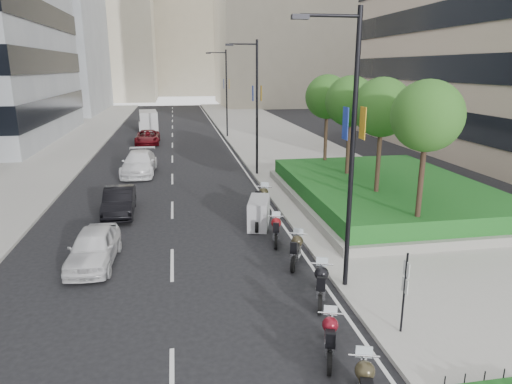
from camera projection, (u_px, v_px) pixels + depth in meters
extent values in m
plane|color=black|center=(222.00, 315.00, 13.86)|extent=(160.00, 160.00, 0.00)
cube|color=#9E9B93|center=(283.00, 145.00, 43.84)|extent=(10.00, 100.00, 0.15)
cube|color=#9E9B93|center=(52.00, 151.00, 40.31)|extent=(8.00, 100.00, 0.15)
cube|color=silver|center=(228.00, 147.00, 42.97)|extent=(0.12, 100.00, 0.01)
cube|color=silver|center=(172.00, 149.00, 42.09)|extent=(0.12, 100.00, 0.01)
cube|color=gray|center=(24.00, 17.00, 72.33)|extent=(22.00, 26.00, 30.00)
cube|color=#B7AD93|center=(290.00, 10.00, 88.76)|extent=(28.00, 24.00, 36.00)
cube|color=#B7AD93|center=(93.00, 22.00, 101.30)|extent=(26.00, 24.00, 34.00)
cube|color=#B7AD93|center=(182.00, 22.00, 123.12)|extent=(30.00, 24.00, 38.00)
cube|color=gray|center=(385.00, 198.00, 24.94)|extent=(10.00, 14.00, 0.40)
cube|color=#154A1A|center=(386.00, 187.00, 24.78)|extent=(9.40, 13.40, 0.80)
cylinder|color=#332319|center=(420.00, 188.00, 18.41)|extent=(0.22, 0.22, 4.00)
sphere|color=#25551A|center=(427.00, 116.00, 17.64)|extent=(2.80, 2.80, 2.80)
cylinder|color=#332319|center=(378.00, 167.00, 22.21)|extent=(0.22, 0.22, 4.00)
sphere|color=#25551A|center=(382.00, 107.00, 21.44)|extent=(2.80, 2.80, 2.80)
cylinder|color=#332319|center=(348.00, 153.00, 26.01)|extent=(0.22, 0.22, 4.00)
sphere|color=#25551A|center=(351.00, 101.00, 25.24)|extent=(2.80, 2.80, 2.80)
cylinder|color=#332319|center=(325.00, 142.00, 29.81)|extent=(0.22, 0.22, 4.00)
sphere|color=#25551A|center=(327.00, 97.00, 29.04)|extent=(2.80, 2.80, 2.80)
cylinder|color=black|center=(352.00, 158.00, 14.34)|extent=(0.16, 0.16, 9.00)
cylinder|color=black|center=(330.00, 16.00, 13.08)|extent=(1.80, 0.10, 0.10)
cube|color=black|center=(300.00, 17.00, 12.94)|extent=(0.50, 0.22, 0.14)
cube|color=gold|center=(363.00, 123.00, 14.10)|extent=(0.02, 0.45, 1.00)
cube|color=#1C359C|center=(345.00, 123.00, 14.00)|extent=(0.02, 0.45, 1.00)
cylinder|color=black|center=(257.00, 110.00, 30.48)|extent=(0.16, 0.16, 9.00)
cylinder|color=black|center=(243.00, 44.00, 29.22)|extent=(1.80, 0.10, 0.10)
cube|color=black|center=(229.00, 45.00, 29.08)|extent=(0.50, 0.22, 0.14)
cube|color=gold|center=(261.00, 93.00, 30.24)|extent=(0.02, 0.45, 1.00)
cube|color=#1C359C|center=(253.00, 93.00, 30.15)|extent=(0.02, 0.45, 1.00)
cylinder|color=black|center=(227.00, 95.00, 47.58)|extent=(0.16, 0.16, 9.00)
cylinder|color=black|center=(217.00, 53.00, 46.31)|extent=(1.80, 0.10, 0.10)
cube|color=black|center=(208.00, 53.00, 46.18)|extent=(0.50, 0.22, 0.14)
cube|color=gold|center=(229.00, 84.00, 47.33)|extent=(0.02, 0.45, 1.00)
cube|color=#1C359C|center=(224.00, 84.00, 47.24)|extent=(0.02, 0.45, 1.00)
cylinder|color=black|center=(404.00, 296.00, 12.43)|extent=(0.06, 0.06, 2.50)
cube|color=silver|center=(406.00, 269.00, 12.22)|extent=(0.02, 0.32, 0.42)
cube|color=silver|center=(405.00, 286.00, 12.36)|extent=(0.02, 0.32, 0.42)
cylinder|color=black|center=(361.00, 377.00, 10.64)|extent=(0.27, 0.59, 0.59)
sphere|color=#332D1C|center=(365.00, 371.00, 10.03)|extent=(0.45, 0.45, 0.45)
cylinder|color=silver|center=(364.00, 356.00, 10.22)|extent=(0.68, 0.24, 0.05)
cylinder|color=black|center=(330.00, 364.00, 11.12)|extent=(0.28, 0.56, 0.55)
cylinder|color=black|center=(329.00, 331.00, 12.49)|extent=(0.28, 0.56, 0.55)
cube|color=silver|center=(330.00, 343.00, 11.72)|extent=(0.50, 0.81, 0.38)
sphere|color=#600C16|center=(330.00, 325.00, 11.91)|extent=(0.43, 0.43, 0.43)
cube|color=black|center=(330.00, 339.00, 11.39)|extent=(0.45, 0.72, 0.14)
cylinder|color=silver|center=(330.00, 313.00, 12.09)|extent=(0.64, 0.25, 0.04)
cylinder|color=black|center=(320.00, 305.00, 13.84)|extent=(0.31, 0.61, 0.61)
cylinder|color=black|center=(321.00, 282.00, 15.33)|extent=(0.31, 0.61, 0.61)
cube|color=silver|center=(321.00, 289.00, 14.50)|extent=(0.55, 0.88, 0.41)
sphere|color=black|center=(322.00, 273.00, 14.71)|extent=(0.47, 0.47, 0.47)
cube|color=black|center=(321.00, 284.00, 14.13)|extent=(0.50, 0.78, 0.16)
cylinder|color=silver|center=(322.00, 264.00, 14.90)|extent=(0.70, 0.29, 0.05)
cylinder|color=black|center=(293.00, 265.00, 16.66)|extent=(0.34, 0.59, 0.59)
cylinder|color=black|center=(299.00, 249.00, 18.09)|extent=(0.34, 0.59, 0.59)
cube|color=silver|center=(296.00, 253.00, 17.29)|extent=(0.58, 0.86, 0.40)
sphere|color=#2C2618|center=(297.00, 241.00, 17.49)|extent=(0.46, 0.46, 0.46)
cube|color=black|center=(295.00, 248.00, 16.94)|extent=(0.53, 0.76, 0.15)
cylinder|color=silver|center=(298.00, 234.00, 17.68)|extent=(0.67, 0.32, 0.05)
cylinder|color=black|center=(276.00, 242.00, 18.79)|extent=(0.24, 0.59, 0.58)
cylinder|color=black|center=(276.00, 230.00, 20.23)|extent=(0.24, 0.59, 0.58)
cube|color=silver|center=(276.00, 233.00, 19.43)|extent=(0.45, 0.83, 0.39)
sphere|color=maroon|center=(276.00, 223.00, 19.63)|extent=(0.45, 0.45, 0.45)
cube|color=black|center=(276.00, 229.00, 19.08)|extent=(0.41, 0.74, 0.15)
cylinder|color=silver|center=(276.00, 216.00, 19.82)|extent=(0.68, 0.20, 0.05)
cylinder|color=black|center=(257.00, 226.00, 20.66)|extent=(0.29, 0.66, 0.65)
cylinder|color=black|center=(260.00, 214.00, 22.28)|extent=(0.29, 0.66, 0.65)
cube|color=gray|center=(259.00, 213.00, 21.38)|extent=(1.44, 2.36, 1.31)
cylinder|color=black|center=(258.00, 210.00, 22.92)|extent=(0.40, 0.67, 0.67)
cylinder|color=black|center=(266.00, 201.00, 24.53)|extent=(0.40, 0.67, 0.67)
cube|color=silver|center=(262.00, 202.00, 23.63)|extent=(0.68, 0.97, 0.46)
sphere|color=#2B2818|center=(263.00, 193.00, 23.85)|extent=(0.52, 0.52, 0.52)
cube|color=black|center=(260.00, 197.00, 23.23)|extent=(0.61, 0.87, 0.17)
cylinder|color=silver|center=(265.00, 187.00, 24.06)|extent=(0.75, 0.38, 0.05)
imported|color=silver|center=(94.00, 247.00, 17.24)|extent=(1.80, 4.11, 1.38)
imported|color=black|center=(119.00, 201.00, 23.14)|extent=(1.56, 4.20, 1.37)
imported|color=white|center=(139.00, 163.00, 31.92)|extent=(2.42, 5.49, 1.57)
imported|color=#5A0A11|center=(147.00, 137.00, 44.39)|extent=(2.26, 4.87, 1.35)
cube|color=silver|center=(148.00, 120.00, 54.62)|extent=(2.41, 5.39, 2.20)
cube|color=silver|center=(148.00, 127.00, 52.87)|extent=(2.09, 1.42, 1.15)
cylinder|color=black|center=(141.00, 129.00, 52.88)|extent=(0.26, 0.73, 0.73)
cylinder|color=black|center=(155.00, 128.00, 53.17)|extent=(0.26, 0.73, 0.73)
cylinder|color=black|center=(143.00, 125.00, 56.27)|extent=(0.26, 0.73, 0.73)
cylinder|color=black|center=(156.00, 125.00, 56.55)|extent=(0.26, 0.73, 0.73)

